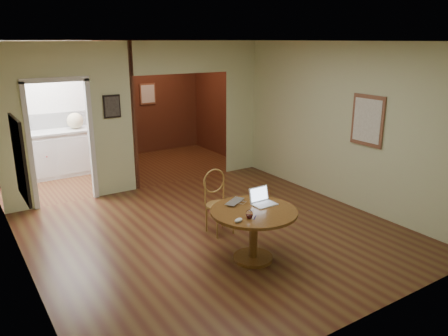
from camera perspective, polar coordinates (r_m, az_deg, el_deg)
floor at (r=6.44m, az=-0.88°, el=-8.57°), size 5.00×5.00×0.00m
room_shell at (r=8.58m, az=-14.83°, el=6.29°), size 5.20×7.50×5.00m
dining_table at (r=5.54m, az=3.89°, el=-7.20°), size 1.09×1.09×0.68m
chair at (r=6.32m, az=-0.85°, el=-3.92°), size 0.40×0.40×0.94m
open_laptop at (r=5.67m, az=4.94°, el=-4.08°), size 0.30×0.26×0.21m
closed_laptop at (r=5.66m, az=1.86°, el=-4.53°), size 0.40×0.35×0.03m
mouse at (r=5.11m, az=1.90°, el=-6.83°), size 0.13×0.09×0.05m
wine_glass at (r=5.21m, az=3.35°, el=-6.02°), size 0.09×0.09×0.10m
pen at (r=5.25m, az=4.07°, el=-6.42°), size 0.10×0.10×0.01m
kitchen_cabinet at (r=9.57m, az=-21.59°, el=1.71°), size 2.06×0.60×0.94m
grocery_bag at (r=9.56m, az=-18.88°, el=5.85°), size 0.36×0.32×0.33m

